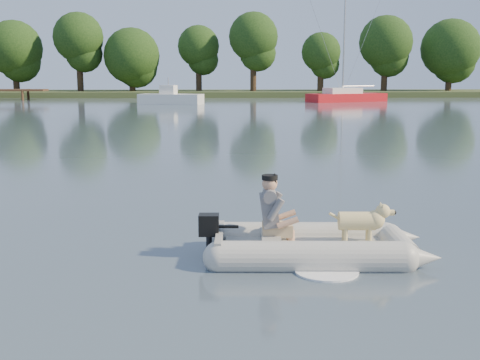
{
  "coord_description": "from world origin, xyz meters",
  "views": [
    {
      "loc": [
        -0.32,
        -7.7,
        2.49
      ],
      "look_at": [
        0.05,
        2.15,
        0.75
      ],
      "focal_mm": 45.0,
      "sensor_mm": 36.0,
      "label": 1
    }
  ],
  "objects_px": {
    "man": "(271,208)",
    "dinghy": "(316,221)",
    "dog": "(357,224)",
    "sailboat": "(346,97)",
    "motorboat": "(171,91)"
  },
  "relations": [
    {
      "from": "dog",
      "to": "man",
      "type": "bearing_deg",
      "value": -180.0
    },
    {
      "from": "man",
      "to": "dog",
      "type": "bearing_deg",
      "value": 0.0
    },
    {
      "from": "dog",
      "to": "motorboat",
      "type": "height_order",
      "value": "motorboat"
    },
    {
      "from": "dinghy",
      "to": "sailboat",
      "type": "xyz_separation_m",
      "value": [
        10.39,
        46.9,
        -0.07
      ]
    },
    {
      "from": "motorboat",
      "to": "sailboat",
      "type": "height_order",
      "value": "sailboat"
    },
    {
      "from": "dinghy",
      "to": "man",
      "type": "height_order",
      "value": "man"
    },
    {
      "from": "man",
      "to": "dog",
      "type": "height_order",
      "value": "man"
    },
    {
      "from": "dog",
      "to": "sailboat",
      "type": "bearing_deg",
      "value": 80.71
    },
    {
      "from": "dog",
      "to": "motorboat",
      "type": "xyz_separation_m",
      "value": [
        -5.81,
        43.05,
        0.59
      ]
    },
    {
      "from": "sailboat",
      "to": "dog",
      "type": "bearing_deg",
      "value": -124.68
    },
    {
      "from": "dinghy",
      "to": "motorboat",
      "type": "xyz_separation_m",
      "value": [
        -5.24,
        43.07,
        0.53
      ]
    },
    {
      "from": "man",
      "to": "motorboat",
      "type": "distance_m",
      "value": 43.25
    },
    {
      "from": "dinghy",
      "to": "motorboat",
      "type": "bearing_deg",
      "value": 99.47
    },
    {
      "from": "man",
      "to": "dinghy",
      "type": "bearing_deg",
      "value": -4.24
    },
    {
      "from": "dinghy",
      "to": "sailboat",
      "type": "height_order",
      "value": "sailboat"
    }
  ]
}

